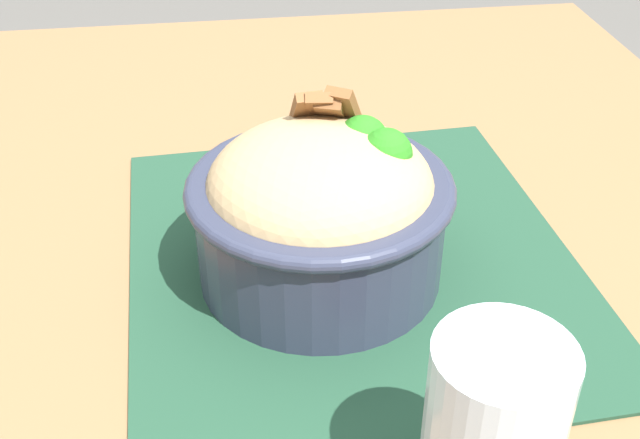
{
  "coord_description": "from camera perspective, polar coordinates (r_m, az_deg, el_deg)",
  "views": [
    {
      "loc": [
        -0.5,
        0.11,
        1.11
      ],
      "look_at": [
        -0.02,
        0.05,
        0.78
      ],
      "focal_mm": 44.6,
      "sensor_mm": 36.0,
      "label": 1
    }
  ],
  "objects": [
    {
      "name": "fork",
      "position": [
        0.72,
        -0.79,
        2.58
      ],
      "size": [
        0.02,
        0.12,
        0.0
      ],
      "color": "#B6B6B6",
      "rests_on": "placemat"
    },
    {
      "name": "bowl",
      "position": [
        0.58,
        0.08,
        0.97
      ],
      "size": [
        0.2,
        0.2,
        0.14
      ],
      "color": "#2D3347",
      "rests_on": "placemat"
    },
    {
      "name": "placemat",
      "position": [
        0.64,
        2.21,
        -2.5
      ],
      "size": [
        0.4,
        0.37,
        0.0
      ],
      "primitive_type": "cube",
      "rotation": [
        0.0,
        0.0,
        0.05
      ],
      "color": "#1E422D",
      "rests_on": "table"
    },
    {
      "name": "table",
      "position": [
        0.69,
        3.67,
        -7.74
      ],
      "size": [
        1.1,
        0.79,
        0.72
      ],
      "color": "olive",
      "rests_on": "ground_plane"
    }
  ]
}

